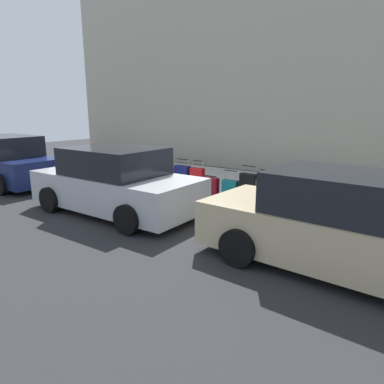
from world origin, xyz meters
TOP-DOWN VIEW (x-y plane):
  - ground_plane at (0.00, 0.00)m, footprint 40.00×40.00m
  - sidewalk_curb at (0.00, -2.50)m, footprint 18.00×5.00m
  - building_facade_sidewalk_side at (0.00, -7.38)m, footprint 24.00×3.00m
  - suitcase_maroon_0 at (-3.87, -0.81)m, footprint 0.44×0.26m
  - suitcase_red_1 at (-3.32, -0.77)m, footprint 0.51×0.22m
  - suitcase_navy_2 at (-2.73, -0.87)m, footprint 0.50×0.25m
  - suitcase_silver_3 at (-2.22, -0.89)m, footprint 0.36×0.18m
  - suitcase_olive_4 at (-1.76, -0.79)m, footprint 0.40×0.28m
  - suitcase_black_5 at (-1.25, -0.89)m, footprint 0.46×0.21m
  - suitcase_teal_6 at (-0.71, -0.88)m, footprint 0.45×0.21m
  - suitcase_maroon_7 at (-0.16, -0.75)m, footprint 0.50×0.23m
  - suitcase_red_8 at (0.38, -0.85)m, footprint 0.41×0.22m
  - suitcase_navy_9 at (0.92, -0.84)m, footprint 0.50×0.23m
  - suitcase_silver_10 at (1.44, -0.90)m, footprint 0.39×0.25m
  - fire_hydrant at (2.06, -0.83)m, footprint 0.39×0.21m
  - bollard_post at (2.52, -0.68)m, footprint 0.15×0.15m
  - parked_car_beige_0 at (-4.33, 1.55)m, footprint 4.85×2.12m
  - parked_car_silver_1 at (1.14, 1.55)m, footprint 4.46×2.22m
  - parked_car_navy_2 at (6.67, 1.55)m, footprint 4.43×2.00m

SIDE VIEW (x-z plane):
  - ground_plane at x=0.00m, z-range 0.00..0.00m
  - sidewalk_curb at x=0.00m, z-range 0.00..0.14m
  - suitcase_teal_6 at x=-0.71m, z-range 0.00..0.79m
  - suitcase_maroon_7 at x=-0.16m, z-range 0.11..0.71m
  - suitcase_silver_3 at x=-2.22m, z-range 0.01..0.85m
  - suitcase_red_1 at x=-3.32m, z-range 0.00..0.86m
  - suitcase_navy_2 at x=-2.73m, z-range -0.02..0.91m
  - suitcase_olive_4 at x=-1.76m, z-range 0.00..0.93m
  - suitcase_silver_10 at x=1.44m, z-range 0.11..0.89m
  - suitcase_maroon_0 at x=-3.87m, z-range -0.02..1.03m
  - suitcase_red_8 at x=0.38m, z-range 0.02..1.00m
  - suitcase_black_5 at x=-1.25m, z-range 0.03..1.00m
  - fire_hydrant at x=2.06m, z-range 0.16..0.88m
  - suitcase_navy_9 at x=0.92m, z-range 0.04..1.00m
  - bollard_post at x=2.52m, z-range 0.14..1.06m
  - parked_car_beige_0 at x=-4.33m, z-range -0.05..1.55m
  - parked_car_silver_1 at x=1.14m, z-range -0.05..1.58m
  - parked_car_navy_2 at x=6.67m, z-range -0.06..1.60m
  - building_facade_sidewalk_side at x=0.00m, z-range 0.00..9.80m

